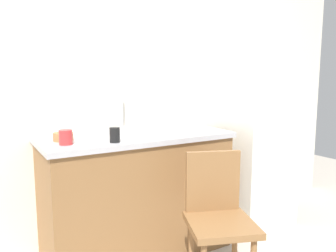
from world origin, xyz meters
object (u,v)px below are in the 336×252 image
dish_tray (143,130)px  cup_black (115,135)px  chair (218,216)px  cup_red (66,137)px  refrigerator (251,155)px  terracotta_bowl (63,137)px

dish_tray → cup_black: bearing=-143.7°
cup_black → chair: bearing=-45.0°
dish_tray → cup_red: 0.65m
chair → cup_black: cup_black is taller
refrigerator → cup_black: bearing=-172.0°
cup_black → cup_red: (-0.30, 0.09, -0.00)m
refrigerator → chair: refrigerator is taller
dish_tray → refrigerator: bearing=-2.3°
dish_tray → cup_black: size_ratio=2.81×
refrigerator → dish_tray: bearing=177.7°
refrigerator → cup_red: (-1.73, -0.11, 0.34)m
refrigerator → chair: size_ratio=1.45×
refrigerator → cup_red: refrigerator is taller
refrigerator → chair: bearing=-143.9°
refrigerator → cup_red: bearing=-176.3°
cup_black → cup_red: size_ratio=1.06×
cup_red → dish_tray: bearing=14.0°
chair → cup_red: cup_red is taller
chair → terracotta_bowl: 1.15m
chair → terracotta_bowl: bearing=157.9°
chair → dish_tray: (-0.15, 0.73, 0.47)m
chair → cup_red: (-0.78, 0.57, 0.49)m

